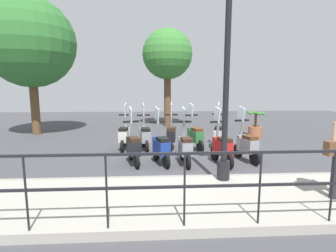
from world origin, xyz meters
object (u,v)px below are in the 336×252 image
scooter_far_0 (218,134)px  scooter_near_0 (247,145)px  scooter_near_4 (133,147)px  scooter_far_2 (171,135)px  lamp_post_near (226,82)px  scooter_far_4 (124,135)px  scooter_far_3 (145,136)px  tree_large (30,43)px  potted_palm (255,126)px  scooter_near_1 (222,147)px  scooter_near_2 (185,147)px  scooter_near_3 (161,147)px  tree_distant (167,55)px  scooter_far_1 (195,136)px

scooter_far_0 → scooter_near_0: bearing=-152.1°
scooter_near_4 → scooter_far_0: size_ratio=1.00×
scooter_far_0 → scooter_far_2: size_ratio=1.00×
lamp_post_near → scooter_far_0: (3.41, -0.74, -1.69)m
scooter_near_4 → scooter_far_4: same height
scooter_far_3 → lamp_post_near: bearing=-161.3°
scooter_near_0 → scooter_far_0: size_ratio=1.00×
tree_large → scooter_near_4: bearing=-136.1°
lamp_post_near → potted_palm: bearing=-27.9°
potted_palm → scooter_near_1: bearing=147.2°
scooter_near_2 → lamp_post_near: bearing=-162.3°
scooter_near_2 → scooter_near_3: same height
tree_distant → scooter_far_4: tree_distant is taller
tree_distant → tree_large: bearing=109.2°
scooter_near_4 → scooter_far_4: bearing=-1.4°
scooter_near_2 → scooter_far_1: 1.68m
scooter_near_4 → scooter_far_2: bearing=-49.5°
scooter_far_2 → lamp_post_near: bearing=-159.8°
scooter_near_1 → scooter_near_2: bearing=73.3°
scooter_near_3 → potted_palm: bearing=-66.0°
scooter_near_0 → scooter_near_4: (-0.08, 3.14, 0.00)m
scooter_near_0 → scooter_far_4: (1.60, 3.55, 0.00)m
tree_distant → scooter_near_0: (-6.71, -1.83, -3.17)m
scooter_near_1 → scooter_far_2: same height
scooter_near_2 → scooter_near_4: size_ratio=1.00×
scooter_near_0 → scooter_near_3: (-0.11, 2.40, 0.00)m
tree_large → scooter_far_4: 6.18m
scooter_far_3 → scooter_far_4: same height
lamp_post_near → scooter_near_3: lamp_post_near is taller
scooter_near_1 → potted_palm: bearing=-44.9°
scooter_near_4 → lamp_post_near: bearing=-145.4°
scooter_far_0 → scooter_far_1: same height
scooter_near_2 → scooter_far_0: (1.83, -1.35, 0.00)m
tree_large → scooter_far_0: 8.60m
tree_large → scooter_far_3: size_ratio=3.74×
scooter_far_3 → tree_distant: bearing=-20.7°
potted_palm → scooter_far_1: bearing=125.5°
potted_palm → scooter_far_3: size_ratio=0.69×
tree_large → scooter_near_4: 7.40m
potted_palm → scooter_near_4: bearing=126.5°
scooter_far_1 → potted_palm: bearing=-71.0°
scooter_far_4 → scooter_far_2: bearing=-85.9°
tree_distant → scooter_far_2: (-5.12, 0.17, -3.17)m
tree_large → scooter_far_3: bearing=-123.3°
tree_large → potted_palm: (-1.22, -9.32, -3.43)m
potted_palm → scooter_far_2: (-1.86, 3.62, 0.04)m
scooter_far_1 → scooter_near_4: bearing=111.4°
scooter_far_4 → scooter_near_1: bearing=-119.5°
scooter_far_0 → scooter_far_2: same height
scooter_far_0 → scooter_near_2: bearing=158.0°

